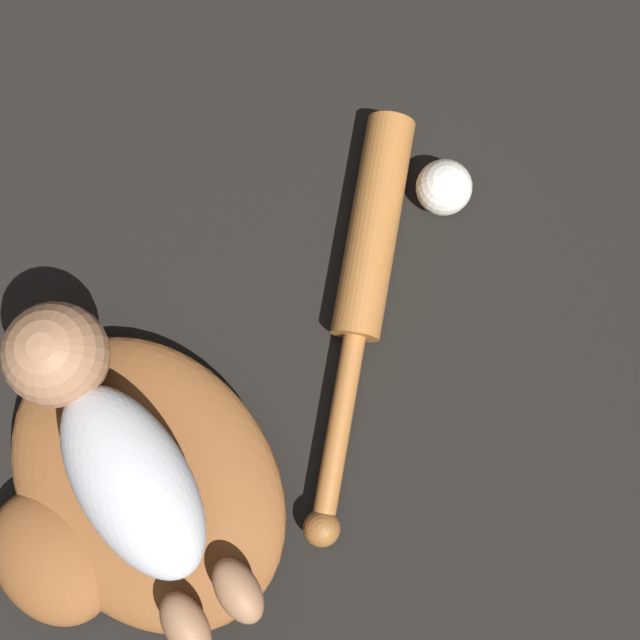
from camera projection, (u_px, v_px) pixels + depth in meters
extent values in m
plane|color=black|center=(150.00, 444.00, 1.06)|extent=(6.00, 6.00, 0.00)
ellipsoid|color=brown|center=(148.00, 481.00, 1.01)|extent=(0.39, 0.31, 0.07)
ellipsoid|color=brown|center=(53.00, 557.00, 1.00)|extent=(0.17, 0.14, 0.07)
ellipsoid|color=#B2B2B7|center=(133.00, 481.00, 0.93)|extent=(0.23, 0.12, 0.09)
sphere|color=#936647|center=(56.00, 355.00, 0.94)|extent=(0.11, 0.11, 0.11)
ellipsoid|color=#936647|center=(186.00, 625.00, 0.92)|extent=(0.08, 0.05, 0.05)
ellipsoid|color=#936647|center=(238.00, 591.00, 0.93)|extent=(0.08, 0.05, 0.05)
cylinder|color=#9E602D|center=(374.00, 226.00, 1.07)|extent=(0.24, 0.23, 0.06)
cylinder|color=#9E602D|center=(339.00, 430.00, 1.03)|extent=(0.18, 0.17, 0.03)
sphere|color=brown|center=(322.00, 528.00, 1.01)|extent=(0.04, 0.04, 0.04)
sphere|color=silver|center=(444.00, 187.00, 1.08)|extent=(0.07, 0.07, 0.07)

